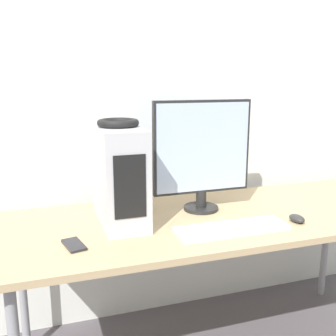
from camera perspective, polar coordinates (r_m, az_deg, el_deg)
name	(u,v)px	position (r m, az deg, el deg)	size (l,w,h in m)	color
wall_back	(181,79)	(2.21, 1.94, 12.85)	(8.00, 0.07, 2.70)	silver
desk	(217,225)	(1.87, 7.14, -8.25)	(1.94, 0.74, 0.73)	tan
pc_tower	(120,175)	(1.72, -7.05, -1.02)	(0.18, 0.41, 0.42)	silver
headphones	(118,123)	(1.68, -7.26, 6.52)	(0.18, 0.18, 0.03)	black
monitor_main	(202,152)	(1.85, 4.98, 2.27)	(0.48, 0.17, 0.53)	black
keyboard	(232,228)	(1.67, 9.21, -8.65)	(0.48, 0.15, 0.02)	silver
mouse	(297,218)	(1.84, 18.21, -6.97)	(0.05, 0.09, 0.03)	#2D2D2D
cell_phone	(74,245)	(1.56, -13.50, -10.79)	(0.09, 0.14, 0.01)	#232328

